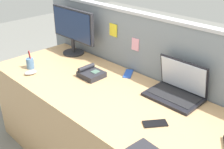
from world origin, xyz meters
name	(u,v)px	position (x,y,z in m)	size (l,w,h in m)	color
desk	(108,132)	(0.00, 0.00, 0.37)	(2.15, 0.80, 0.74)	tan
cubicle_divider	(144,86)	(0.00, 0.44, 0.62)	(2.48, 0.08, 1.24)	gray
desktop_monitor	(73,28)	(-0.77, 0.29, 1.00)	(0.56, 0.20, 0.44)	#232328
laptop	(177,88)	(0.40, 0.30, 0.81)	(0.37, 0.26, 0.26)	black
desk_phone	(91,73)	(-0.27, 0.08, 0.77)	(0.18, 0.17, 0.08)	#232328
computer_mouse_right_hand	(31,72)	(-0.65, -0.25, 0.76)	(0.06, 0.10, 0.03)	#9EA0A8
pen_cup	(30,63)	(-0.76, -0.19, 0.79)	(0.06, 0.06, 0.17)	#4C7093
cell_phone_blue_case	(128,74)	(-0.08, 0.32, 0.75)	(0.06, 0.16, 0.01)	blue
cell_phone_black_slab	(155,124)	(0.49, -0.07, 0.75)	(0.07, 0.15, 0.01)	black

